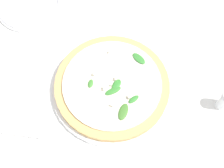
# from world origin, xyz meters

# --- Properties ---
(ground_plane) EXTENTS (6.00, 6.00, 0.00)m
(ground_plane) POSITION_xyz_m (0.00, 0.00, 0.00)
(ground_plane) COLOR white
(pizza_arugula_main) EXTENTS (0.33, 0.33, 0.05)m
(pizza_arugula_main) POSITION_xyz_m (-0.01, 0.01, 0.02)
(pizza_arugula_main) COLOR white
(pizza_arugula_main) RESTS_ON ground_plane
(napkin) EXTENTS (0.14, 0.12, 0.01)m
(napkin) POSITION_xyz_m (0.30, 0.01, 0.00)
(napkin) COLOR silver
(napkin) RESTS_ON ground_plane
(fork) EXTENTS (0.19, 0.13, 0.00)m
(fork) POSITION_xyz_m (0.31, 0.01, 0.01)
(fork) COLOR silver
(fork) RESTS_ON ground_plane
(side_plate_white) EXTENTS (0.20, 0.20, 0.02)m
(side_plate_white) POSITION_xyz_m (0.11, -0.35, 0.01)
(side_plate_white) COLOR white
(side_plate_white) RESTS_ON ground_plane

